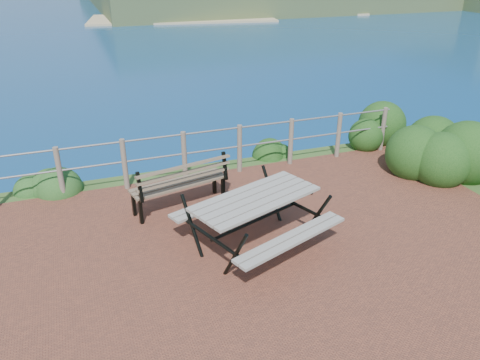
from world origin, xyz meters
name	(u,v)px	position (x,y,z in m)	size (l,w,h in m)	color
ground	(244,278)	(0.00, 0.00, 0.00)	(10.00, 7.00, 0.12)	brown
safety_railing	(184,154)	(0.00, 3.35, 0.57)	(9.40, 0.10, 1.00)	#6B5B4C
picnic_table	(256,216)	(0.44, 0.70, 0.53)	(2.11, 1.61, 0.83)	gray
park_bench	(179,176)	(-0.37, 2.26, 0.63)	(1.76, 0.78, 0.96)	brown
shrub_right_front	(433,171)	(4.96, 1.99, 0.00)	(1.54, 1.54, 2.18)	#123A12
shrub_right_edge	(375,145)	(4.71, 3.71, 0.00)	(1.13, 1.13, 1.62)	#123A12
shrub_lip_west	(47,188)	(-2.61, 3.91, 0.00)	(0.88, 0.88, 0.66)	#205520
shrub_lip_east	(280,156)	(2.29, 3.82, 0.00)	(0.82, 0.82, 0.59)	#123A12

